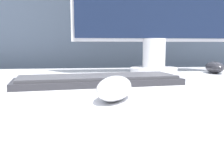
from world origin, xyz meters
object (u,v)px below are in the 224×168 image
at_px(computer_mouse_near, 115,88).
at_px(monitor, 155,6).
at_px(computer_mouse_far, 214,67).
at_px(keyboard, 99,80).

distance_m(computer_mouse_near, monitor, 0.57).
distance_m(computer_mouse_near, computer_mouse_far, 0.61).
height_order(computer_mouse_near, monitor, monitor).
distance_m(monitor, computer_mouse_far, 0.32).
height_order(keyboard, monitor, monitor).
height_order(computer_mouse_near, keyboard, computer_mouse_near).
xyz_separation_m(computer_mouse_near, computer_mouse_far, (0.43, 0.44, -0.00)).
height_order(keyboard, computer_mouse_far, computer_mouse_far).
xyz_separation_m(computer_mouse_near, monitor, (0.22, 0.48, 0.22)).
bearing_deg(monitor, computer_mouse_far, -12.47).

